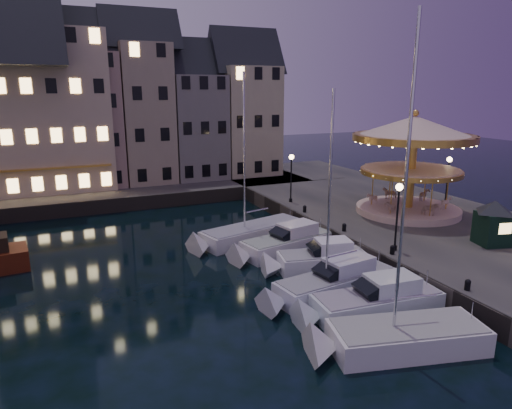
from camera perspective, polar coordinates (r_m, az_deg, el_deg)
name	(u,v)px	position (r m, az deg, el deg)	size (l,w,h in m)	color
ground	(299,297)	(25.18, 5.40, -11.45)	(160.00, 160.00, 0.00)	black
quay_east	(420,226)	(37.47, 19.82, -2.49)	(16.00, 56.00, 1.30)	#474442
quay_north	(95,193)	(48.90, -19.51, 1.32)	(44.00, 12.00, 1.30)	#474442
quaywall_e	(332,239)	(32.62, 9.52, -4.26)	(0.15, 44.00, 1.30)	#47423A
quaywall_n	(124,205)	(43.27, -16.20, -0.03)	(48.00, 0.15, 1.30)	#47423A
streetlamp_b	(398,207)	(28.59, 17.31, -0.33)	(0.44, 0.44, 4.17)	black
streetlamp_c	(291,171)	(39.48, 4.42, 4.17)	(0.44, 0.44, 4.17)	black
streetlamp_d	(448,174)	(41.25, 22.87, 3.52)	(0.44, 0.44, 4.17)	black
bollard_a	(468,284)	(24.94, 24.94, -9.03)	(0.30, 0.30, 0.57)	black
bollard_b	(392,249)	(28.53, 16.69, -5.38)	(0.30, 0.30, 0.57)	black
bollard_c	(344,227)	(32.26, 10.97, -2.76)	(0.30, 0.30, 0.57)	black
bollard_d	(305,208)	(36.72, 6.11, -0.50)	(0.30, 0.30, 0.57)	black
townhouse_nb	(19,117)	(49.86, -27.47, 9.66)	(6.16, 8.00, 13.80)	tan
townhouse_nc	(86,111)	(49.86, -20.49, 10.93)	(6.82, 8.00, 14.80)	gray
townhouse_nd	(143,105)	(50.55, -13.90, 12.00)	(5.50, 8.00, 15.80)	gray
townhouse_ne	(194,118)	(51.87, -7.77, 10.66)	(6.16, 8.00, 12.80)	slate
townhouse_nf	(244,112)	(53.84, -1.48, 11.45)	(6.82, 8.00, 13.80)	tan
hotel_corner	(18,101)	(49.80, -27.61, 11.38)	(17.60, 9.00, 16.80)	beige
motorboat_a	(394,339)	(21.11, 16.92, -15.79)	(7.73, 4.16, 12.82)	silver
motorboat_b	(370,304)	(23.61, 14.02, -11.94)	(7.58, 2.75, 2.15)	silver
motorboat_c	(330,284)	(25.27, 9.25, -9.79)	(8.20, 3.07, 10.83)	silver
motorboat_d	(316,261)	(28.43, 7.51, -7.03)	(6.52, 3.30, 2.15)	white
motorboat_e	(283,244)	(31.14, 3.43, -5.00)	(7.78, 3.58, 2.15)	silver
motorboat_f	(247,235)	(33.52, -1.12, -3.77)	(9.22, 4.48, 12.26)	silver
carousel	(413,146)	(37.40, 19.03, 6.91)	(9.23, 9.23, 8.07)	beige
ticket_kiosk	(494,215)	(32.20, 27.62, -1.18)	(2.77, 2.77, 3.24)	black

